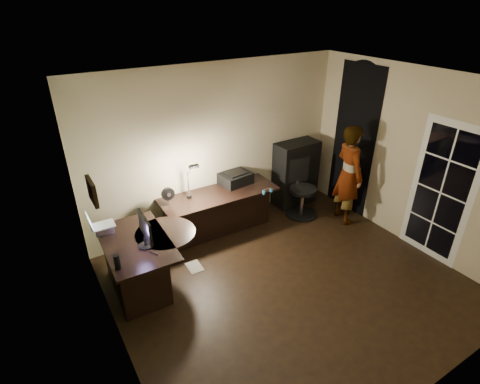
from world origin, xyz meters
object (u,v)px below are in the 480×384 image
desk_right (220,213)px  person (348,175)px  monitor (145,236)px  desk_left (139,265)px  cabinet (295,173)px  office_chair (303,190)px

desk_right → person: size_ratio=1.11×
desk_right → monitor: size_ratio=4.11×
desk_left → person: 3.66m
cabinet → monitor: size_ratio=2.59×
desk_left → monitor: bearing=-62.4°
cabinet → office_chair: cabinet is taller
desk_right → cabinet: (1.70, 0.15, 0.25)m
desk_left → desk_right: desk_left is taller
monitor → person: size_ratio=0.27×
desk_left → monitor: (0.08, -0.17, 0.53)m
office_chair → desk_right: bearing=-179.8°
desk_right → cabinet: size_ratio=1.59×
desk_left → cabinet: bearing=15.4°
monitor → office_chair: monitor is taller
desk_left → person: person is taller
desk_left → monitor: 0.56m
cabinet → monitor: 3.34m
monitor → office_chair: size_ratio=0.46×
cabinet → monitor: bearing=-164.0°
person → desk_right: bearing=81.2°
monitor → desk_left: bearing=118.2°
cabinet → office_chair: 0.49m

